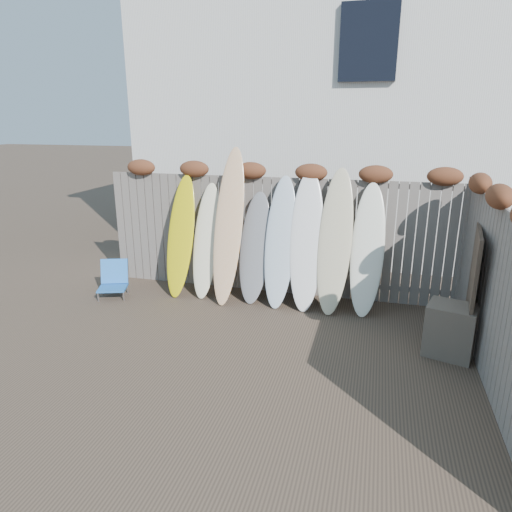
% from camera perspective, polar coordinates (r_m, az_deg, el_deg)
% --- Properties ---
extents(ground, '(80.00, 80.00, 0.00)m').
position_cam_1_polar(ground, '(5.99, -3.04, -12.48)').
color(ground, '#493A2D').
extents(back_fence, '(6.05, 0.28, 2.24)m').
position_cam_1_polar(back_fence, '(7.72, 2.73, 3.77)').
color(back_fence, slate).
rests_on(back_fence, ground).
extents(right_fence, '(0.28, 4.40, 2.24)m').
position_cam_1_polar(right_fence, '(5.67, 27.91, -3.60)').
color(right_fence, slate).
rests_on(right_fence, ground).
extents(house, '(8.50, 5.50, 6.33)m').
position_cam_1_polar(house, '(11.51, 9.75, 18.01)').
color(house, silver).
rests_on(house, ground).
extents(beach_chair, '(0.59, 0.61, 0.61)m').
position_cam_1_polar(beach_chair, '(8.18, -17.38, -2.83)').
color(beach_chair, '#2464B4').
rests_on(beach_chair, ground).
extents(wooden_crate, '(0.69, 0.63, 0.68)m').
position_cam_1_polar(wooden_crate, '(6.39, 23.12, -8.53)').
color(wooden_crate, brown).
rests_on(wooden_crate, ground).
extents(lattice_panel, '(0.20, 1.06, 1.59)m').
position_cam_1_polar(lattice_panel, '(6.52, 25.34, -3.96)').
color(lattice_panel, brown).
rests_on(lattice_panel, ground).
extents(surfboard_0, '(0.52, 0.75, 2.02)m').
position_cam_1_polar(surfboard_0, '(7.85, -9.40, 2.47)').
color(surfboard_0, '#D8C80B').
rests_on(surfboard_0, ground).
extents(surfboard_1, '(0.49, 0.70, 1.89)m').
position_cam_1_polar(surfboard_1, '(7.73, -6.22, 1.91)').
color(surfboard_1, '#F9F1CA').
rests_on(surfboard_1, ground).
extents(surfboard_2, '(0.51, 0.89, 2.49)m').
position_cam_1_polar(surfboard_2, '(7.44, -3.44, 3.76)').
color(surfboard_2, tan).
rests_on(surfboard_2, ground).
extents(surfboard_3, '(0.55, 0.67, 1.79)m').
position_cam_1_polar(surfboard_3, '(7.47, -0.12, 1.04)').
color(surfboard_3, slate).
rests_on(surfboard_3, ground).
extents(surfboard_4, '(0.51, 0.74, 2.06)m').
position_cam_1_polar(surfboard_4, '(7.30, 3.05, 1.76)').
color(surfboard_4, silver).
rests_on(surfboard_4, ground).
extents(surfboard_5, '(0.58, 0.80, 2.15)m').
position_cam_1_polar(surfboard_5, '(7.23, 6.34, 1.87)').
color(surfboard_5, white).
rests_on(surfboard_5, ground).
extents(surfboard_6, '(0.57, 0.81, 2.21)m').
position_cam_1_polar(surfboard_6, '(7.15, 9.84, 1.82)').
color(surfboard_6, beige).
rests_on(surfboard_6, ground).
extents(surfboard_7, '(0.53, 0.73, 2.00)m').
position_cam_1_polar(surfboard_7, '(7.18, 13.75, 0.77)').
color(surfboard_7, white).
rests_on(surfboard_7, ground).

